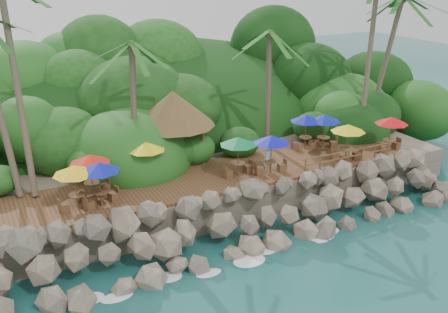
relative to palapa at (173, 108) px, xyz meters
name	(u,v)px	position (x,y,z in m)	size (l,w,h in m)	color
ground	(276,252)	(1.82, -9.46, -5.79)	(140.00, 140.00, 0.00)	#19514F
land_base	(166,145)	(1.82, 6.54, -4.74)	(32.00, 25.20, 2.10)	gray
jungle_hill	(136,131)	(1.82, 14.04, -5.79)	(44.80, 28.00, 15.40)	#143811
seawall	(257,217)	(1.82, -7.46, -4.64)	(29.00, 4.00, 2.30)	gray
terrace	(224,175)	(1.82, -3.46, -3.59)	(26.00, 5.00, 0.20)	brown
jungle_foliage	(171,161)	(1.82, 5.54, -5.79)	(44.00, 16.00, 12.00)	#143811
foam_line	(273,249)	(1.82, -9.16, -5.76)	(25.20, 0.80, 0.06)	white
palms	(217,6)	(2.71, -0.75, 6.16)	(32.59, 6.65, 12.62)	brown
palapa	(173,108)	(0.00, 0.00, 0.00)	(5.32, 5.32, 4.60)	brown
dining_clusters	(240,141)	(2.74, -3.74, -1.49)	(22.99, 5.32, 2.42)	brown
railing	(349,156)	(9.47, -5.81, -2.88)	(7.20, 0.10, 1.00)	brown
waiter	(267,158)	(4.28, -4.44, -2.59)	(0.66, 0.43, 1.80)	silver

